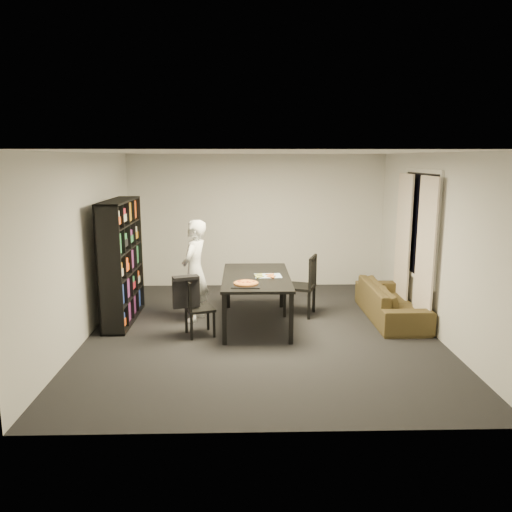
{
  "coord_description": "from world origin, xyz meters",
  "views": [
    {
      "loc": [
        -0.26,
        -7.01,
        2.53
      ],
      "look_at": [
        -0.07,
        0.47,
        1.05
      ],
      "focal_mm": 35.0,
      "sensor_mm": 36.0,
      "label": 1
    }
  ],
  "objects_px": {
    "chair_left": "(194,304)",
    "chair_right": "(306,281)",
    "bookshelf": "(121,261)",
    "dining_table": "(256,280)",
    "baking_tray": "(246,285)",
    "pepperoni_pizza": "(246,283)",
    "sofa": "(391,301)",
    "person": "(195,271)"
  },
  "relations": [
    {
      "from": "bookshelf",
      "to": "pepperoni_pizza",
      "type": "xyz_separation_m",
      "value": [
        1.93,
        -0.78,
        -0.16
      ]
    },
    {
      "from": "baking_tray",
      "to": "sofa",
      "type": "distance_m",
      "value": 2.5
    },
    {
      "from": "person",
      "to": "sofa",
      "type": "distance_m",
      "value": 3.16
    },
    {
      "from": "chair_right",
      "to": "chair_left",
      "type": "bearing_deg",
      "value": -42.66
    },
    {
      "from": "chair_left",
      "to": "baking_tray",
      "type": "bearing_deg",
      "value": -116.05
    },
    {
      "from": "dining_table",
      "to": "chair_right",
      "type": "height_order",
      "value": "chair_right"
    },
    {
      "from": "chair_right",
      "to": "pepperoni_pizza",
      "type": "xyz_separation_m",
      "value": [
        -0.97,
        -0.96,
        0.22
      ]
    },
    {
      "from": "chair_left",
      "to": "baking_tray",
      "type": "xyz_separation_m",
      "value": [
        0.74,
        -0.09,
        0.3
      ]
    },
    {
      "from": "chair_left",
      "to": "baking_tray",
      "type": "relative_size",
      "value": 2.07
    },
    {
      "from": "person",
      "to": "sofa",
      "type": "height_order",
      "value": "person"
    },
    {
      "from": "dining_table",
      "to": "bookshelf",
      "type": "bearing_deg",
      "value": 173.6
    },
    {
      "from": "sofa",
      "to": "bookshelf",
      "type": "bearing_deg",
      "value": 89.76
    },
    {
      "from": "bookshelf",
      "to": "baking_tray",
      "type": "height_order",
      "value": "bookshelf"
    },
    {
      "from": "baking_tray",
      "to": "bookshelf",
      "type": "bearing_deg",
      "value": 156.85
    },
    {
      "from": "baking_tray",
      "to": "pepperoni_pizza",
      "type": "relative_size",
      "value": 1.14
    },
    {
      "from": "bookshelf",
      "to": "dining_table",
      "type": "relative_size",
      "value": 1.04
    },
    {
      "from": "bookshelf",
      "to": "baking_tray",
      "type": "relative_size",
      "value": 4.75
    },
    {
      "from": "chair_left",
      "to": "sofa",
      "type": "xyz_separation_m",
      "value": [
        3.06,
        0.72,
        -0.2
      ]
    },
    {
      "from": "dining_table",
      "to": "person",
      "type": "bearing_deg",
      "value": 166.71
    },
    {
      "from": "person",
      "to": "baking_tray",
      "type": "relative_size",
      "value": 3.98
    },
    {
      "from": "bookshelf",
      "to": "dining_table",
      "type": "xyz_separation_m",
      "value": [
        2.08,
        -0.23,
        -0.26
      ]
    },
    {
      "from": "dining_table",
      "to": "chair_left",
      "type": "height_order",
      "value": "chair_left"
    },
    {
      "from": "dining_table",
      "to": "baking_tray",
      "type": "bearing_deg",
      "value": -105.03
    },
    {
      "from": "dining_table",
      "to": "chair_right",
      "type": "bearing_deg",
      "value": 26.77
    },
    {
      "from": "chair_left",
      "to": "pepperoni_pizza",
      "type": "bearing_deg",
      "value": -113.02
    },
    {
      "from": "chair_left",
      "to": "baking_tray",
      "type": "height_order",
      "value": "chair_left"
    },
    {
      "from": "person",
      "to": "chair_left",
      "type": "bearing_deg",
      "value": 21.67
    },
    {
      "from": "chair_left",
      "to": "person",
      "type": "distance_m",
      "value": 0.8
    },
    {
      "from": "chair_left",
      "to": "sofa",
      "type": "relative_size",
      "value": 0.44
    },
    {
      "from": "bookshelf",
      "to": "chair_left",
      "type": "relative_size",
      "value": 2.3
    },
    {
      "from": "sofa",
      "to": "pepperoni_pizza",
      "type": "bearing_deg",
      "value": 108.27
    },
    {
      "from": "chair_right",
      "to": "sofa",
      "type": "relative_size",
      "value": 0.52
    },
    {
      "from": "chair_left",
      "to": "sofa",
      "type": "height_order",
      "value": "chair_left"
    },
    {
      "from": "chair_left",
      "to": "chair_right",
      "type": "distance_m",
      "value": 1.94
    },
    {
      "from": "chair_right",
      "to": "baking_tray",
      "type": "height_order",
      "value": "chair_right"
    },
    {
      "from": "chair_left",
      "to": "pepperoni_pizza",
      "type": "distance_m",
      "value": 0.81
    },
    {
      "from": "bookshelf",
      "to": "chair_right",
      "type": "xyz_separation_m",
      "value": [
        2.89,
        0.17,
        -0.39
      ]
    },
    {
      "from": "chair_right",
      "to": "person",
      "type": "height_order",
      "value": "person"
    },
    {
      "from": "bookshelf",
      "to": "person",
      "type": "height_order",
      "value": "bookshelf"
    },
    {
      "from": "dining_table",
      "to": "chair_left",
      "type": "xyz_separation_m",
      "value": [
        -0.9,
        -0.5,
        -0.22
      ]
    },
    {
      "from": "chair_right",
      "to": "bookshelf",
      "type": "bearing_deg",
      "value": -67.2
    },
    {
      "from": "dining_table",
      "to": "chair_right",
      "type": "distance_m",
      "value": 0.92
    }
  ]
}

